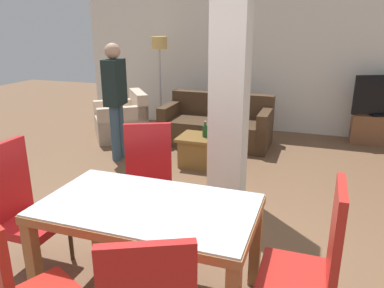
{
  "coord_description": "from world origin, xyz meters",
  "views": [
    {
      "loc": [
        1.06,
        -2.12,
        1.96
      ],
      "look_at": [
        0.0,
        0.94,
        0.91
      ],
      "focal_mm": 35.0,
      "sensor_mm": 36.0,
      "label": 1
    }
  ],
  "objects_px": {
    "coffee_table": "(206,151)",
    "standing_person": "(115,94)",
    "tv_stand": "(381,130)",
    "dining_chair_head_right": "(313,261)",
    "dining_chair_head_left": "(22,206)",
    "floor_lamp": "(159,52)",
    "dining_chair_far_left": "(149,180)",
    "armchair": "(123,122)",
    "bottle": "(205,131)",
    "dining_table": "(149,225)",
    "sofa": "(217,127)"
  },
  "relations": [
    {
      "from": "dining_chair_far_left",
      "to": "floor_lamp",
      "type": "distance_m",
      "value": 4.03
    },
    {
      "from": "dining_chair_far_left",
      "to": "armchair",
      "type": "xyz_separation_m",
      "value": [
        -1.84,
        2.77,
        -0.27
      ]
    },
    {
      "from": "dining_chair_head_right",
      "to": "dining_chair_head_left",
      "type": "bearing_deg",
      "value": 90.0
    },
    {
      "from": "dining_chair_far_left",
      "to": "sofa",
      "type": "xyz_separation_m",
      "value": [
        -0.17,
        3.02,
        -0.27
      ]
    },
    {
      "from": "armchair",
      "to": "standing_person",
      "type": "bearing_deg",
      "value": 167.71
    },
    {
      "from": "armchair",
      "to": "tv_stand",
      "type": "bearing_deg",
      "value": -113.23
    },
    {
      "from": "dining_table",
      "to": "standing_person",
      "type": "bearing_deg",
      "value": 124.01
    },
    {
      "from": "dining_table",
      "to": "dining_chair_head_right",
      "type": "height_order",
      "value": "dining_chair_head_right"
    },
    {
      "from": "sofa",
      "to": "coffee_table",
      "type": "height_order",
      "value": "sofa"
    },
    {
      "from": "dining_table",
      "to": "tv_stand",
      "type": "bearing_deg",
      "value": 65.85
    },
    {
      "from": "dining_table",
      "to": "tv_stand",
      "type": "distance_m",
      "value": 5.14
    },
    {
      "from": "armchair",
      "to": "tv_stand",
      "type": "height_order",
      "value": "armchair"
    },
    {
      "from": "sofa",
      "to": "tv_stand",
      "type": "xyz_separation_m",
      "value": [
        2.65,
        0.85,
        -0.03
      ]
    },
    {
      "from": "dining_table",
      "to": "dining_chair_far_left",
      "type": "relative_size",
      "value": 1.41
    },
    {
      "from": "armchair",
      "to": "floor_lamp",
      "type": "height_order",
      "value": "floor_lamp"
    },
    {
      "from": "floor_lamp",
      "to": "standing_person",
      "type": "xyz_separation_m",
      "value": [
        0.1,
        -1.85,
        -0.46
      ]
    },
    {
      "from": "sofa",
      "to": "standing_person",
      "type": "distance_m",
      "value": 1.86
    },
    {
      "from": "dining_table",
      "to": "standing_person",
      "type": "distance_m",
      "value": 3.16
    },
    {
      "from": "dining_chair_head_left",
      "to": "coffee_table",
      "type": "height_order",
      "value": "dining_chair_head_left"
    },
    {
      "from": "floor_lamp",
      "to": "standing_person",
      "type": "relative_size",
      "value": 1.02
    },
    {
      "from": "dining_table",
      "to": "dining_chair_far_left",
      "type": "distance_m",
      "value": 0.89
    },
    {
      "from": "dining_chair_head_right",
      "to": "bottle",
      "type": "relative_size",
      "value": 4.71
    },
    {
      "from": "dining_table",
      "to": "floor_lamp",
      "type": "relative_size",
      "value": 0.87
    },
    {
      "from": "bottle",
      "to": "floor_lamp",
      "type": "distance_m",
      "value": 2.41
    },
    {
      "from": "tv_stand",
      "to": "floor_lamp",
      "type": "distance_m",
      "value": 4.14
    },
    {
      "from": "dining_chair_head_right",
      "to": "dining_chair_far_left",
      "type": "bearing_deg",
      "value": 61.74
    },
    {
      "from": "coffee_table",
      "to": "tv_stand",
      "type": "bearing_deg",
      "value": 37.87
    },
    {
      "from": "sofa",
      "to": "tv_stand",
      "type": "distance_m",
      "value": 2.78
    },
    {
      "from": "dining_table",
      "to": "armchair",
      "type": "relative_size",
      "value": 1.29
    },
    {
      "from": "standing_person",
      "to": "floor_lamp",
      "type": "bearing_deg",
      "value": 177.27
    },
    {
      "from": "dining_chair_head_left",
      "to": "tv_stand",
      "type": "bearing_deg",
      "value": 145.41
    },
    {
      "from": "dining_chair_head_left",
      "to": "dining_table",
      "type": "bearing_deg",
      "value": 90.0
    },
    {
      "from": "standing_person",
      "to": "dining_chair_head_right",
      "type": "bearing_deg",
      "value": 41.96
    },
    {
      "from": "dining_chair_head_left",
      "to": "armchair",
      "type": "relative_size",
      "value": 0.92
    },
    {
      "from": "dining_chair_far_left",
      "to": "bottle",
      "type": "height_order",
      "value": "dining_chair_far_left"
    },
    {
      "from": "sofa",
      "to": "coffee_table",
      "type": "xyz_separation_m",
      "value": [
        0.15,
        -1.09,
        -0.06
      ]
    },
    {
      "from": "dining_chair_far_left",
      "to": "floor_lamp",
      "type": "xyz_separation_m",
      "value": [
        -1.48,
        3.64,
        0.89
      ]
    },
    {
      "from": "dining_chair_head_right",
      "to": "sofa",
      "type": "distance_m",
      "value": 4.19
    },
    {
      "from": "dining_table",
      "to": "sofa",
      "type": "height_order",
      "value": "sofa"
    },
    {
      "from": "coffee_table",
      "to": "standing_person",
      "type": "height_order",
      "value": "standing_person"
    },
    {
      "from": "dining_chair_head_right",
      "to": "tv_stand",
      "type": "distance_m",
      "value": 4.79
    },
    {
      "from": "dining_chair_head_right",
      "to": "armchair",
      "type": "relative_size",
      "value": 0.92
    },
    {
      "from": "bottle",
      "to": "floor_lamp",
      "type": "relative_size",
      "value": 0.13
    },
    {
      "from": "dining_chair_head_left",
      "to": "dining_chair_far_left",
      "type": "relative_size",
      "value": 1.0
    },
    {
      "from": "armchair",
      "to": "coffee_table",
      "type": "bearing_deg",
      "value": -152.47
    },
    {
      "from": "bottle",
      "to": "dining_chair_far_left",
      "type": "bearing_deg",
      "value": -88.66
    },
    {
      "from": "coffee_table",
      "to": "tv_stand",
      "type": "distance_m",
      "value": 3.17
    },
    {
      "from": "dining_table",
      "to": "sofa",
      "type": "xyz_separation_m",
      "value": [
        -0.55,
        3.83,
        -0.31
      ]
    },
    {
      "from": "dining_chair_head_right",
      "to": "bottle",
      "type": "bearing_deg",
      "value": 29.47
    },
    {
      "from": "coffee_table",
      "to": "standing_person",
      "type": "bearing_deg",
      "value": -174.04
    }
  ]
}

